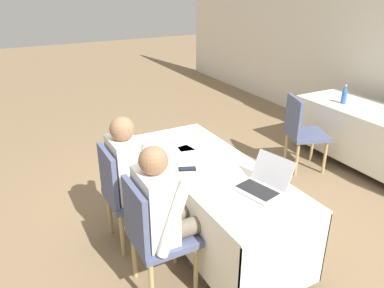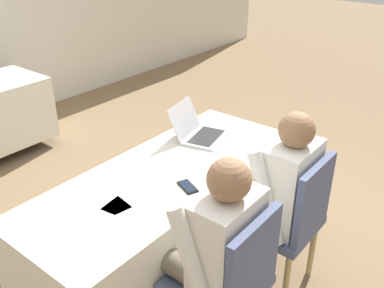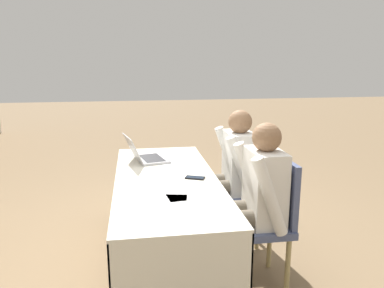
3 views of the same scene
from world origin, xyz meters
TOP-DOWN VIEW (x-y plane):
  - ground_plane at (0.00, 0.00)m, footprint 24.00×24.00m
  - conference_table_near at (0.00, 0.00)m, footprint 1.91×0.75m
  - laptop at (0.49, 0.13)m, footprint 0.40×0.41m
  - cell_phone at (-0.06, -0.21)m, footprint 0.12×0.16m
  - paper_beside_laptop at (-0.46, 0.06)m, footprint 0.26×0.33m
  - paper_centre_table at (-0.38, -0.12)m, footprint 0.25×0.32m
  - paper_left_edge at (0.36, -0.14)m, footprint 0.23×0.31m
  - chair_near_left at (-0.32, -0.68)m, footprint 0.44×0.44m
  - chair_near_right at (0.32, -0.68)m, footprint 0.44×0.44m
  - person_checkered_shirt at (-0.32, -0.58)m, footprint 0.50×0.52m
  - person_white_shirt at (0.32, -0.58)m, footprint 0.50×0.52m

SIDE VIEW (x-z plane):
  - ground_plane at x=0.00m, z-range 0.00..0.00m
  - chair_near_left at x=-0.32m, z-range 0.05..0.97m
  - chair_near_right at x=0.32m, z-range 0.05..0.97m
  - conference_table_near at x=0.00m, z-range 0.19..0.92m
  - person_checkered_shirt at x=-0.32m, z-range 0.08..1.26m
  - person_white_shirt at x=0.32m, z-range 0.08..1.26m
  - paper_beside_laptop at x=-0.46m, z-range 0.73..0.73m
  - paper_centre_table at x=-0.38m, z-range 0.73..0.73m
  - paper_left_edge at x=0.36m, z-range 0.73..0.73m
  - cell_phone at x=-0.06m, z-range 0.73..0.74m
  - laptop at x=0.49m, z-range 0.66..0.89m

